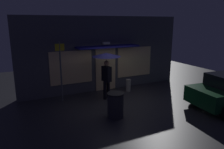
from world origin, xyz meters
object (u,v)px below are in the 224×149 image
Objects in this scene: street_sign_post at (61,68)px; trash_bin at (115,105)px; person_with_umbrella at (106,62)px; sidewalk_bollard at (128,85)px.

trash_bin is (1.37, -2.57, -1.03)m from street_sign_post.
trash_bin is (-0.54, -1.96, -1.26)m from person_with_umbrella.
sidewalk_bollard is 0.65× the size of trash_bin.
person_with_umbrella is 2.11m from sidewalk_bollard.
sidewalk_bollard is (3.38, -0.09, -1.20)m from street_sign_post.
street_sign_post is 2.83× the size of trash_bin.
person_with_umbrella reaches higher than sidewalk_bollard.
person_with_umbrella is at bearing -17.85° from street_sign_post.
trash_bin is at bearing -61.88° from street_sign_post.
street_sign_post is at bearing 118.12° from trash_bin.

